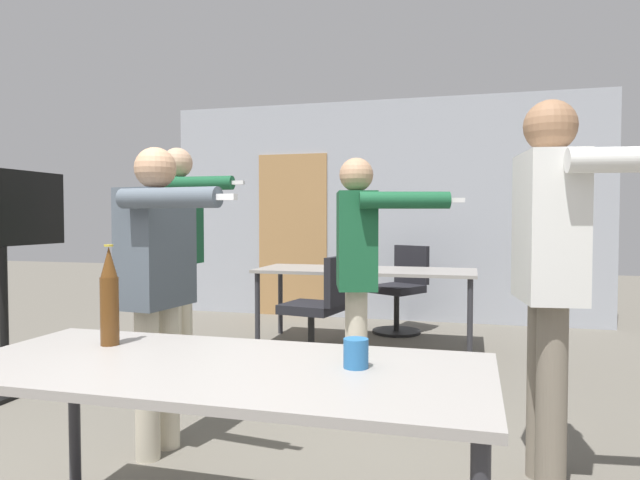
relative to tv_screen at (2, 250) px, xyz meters
The scene contains 12 objects.
back_wall 4.20m from the tv_screen, 60.11° to the left, with size 5.33×0.12×2.68m.
conference_table_near 2.88m from the tv_screen, 32.76° to the right, with size 1.84×0.81×0.75m.
conference_table_far 3.10m from the tv_screen, 43.62° to the left, with size 2.10×0.79×0.75m.
tv_screen is the anchor object (origin of this frame).
person_far_watching 1.25m from the tv_screen, 39.21° to the left, with size 0.80×0.64×1.80m.
person_left_plaid 1.78m from the tv_screen, 22.13° to the right, with size 0.73×0.65×1.61m.
person_center_tall 2.54m from the tv_screen, ahead, with size 0.85×0.61×1.63m.
person_near_casual 3.63m from the tv_screen, ahead, with size 0.86×0.64×1.78m.
office_chair_near_pushed 2.50m from the tv_screen, 36.79° to the left, with size 0.59×0.54×0.91m.
office_chair_far_right 3.84m from the tv_screen, 49.13° to the left, with size 0.65×0.68×0.94m.
beer_bottle 2.33m from the tv_screen, 36.71° to the right, with size 0.07×0.07×0.40m.
drink_cup 3.23m from the tv_screen, 27.22° to the right, with size 0.08×0.08×0.10m.
Camera 1 is at (1.12, -1.50, 1.25)m, focal length 32.00 mm.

